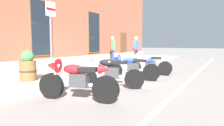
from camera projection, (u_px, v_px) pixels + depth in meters
ground_plane at (94, 80)px, 7.61m from camera, size 140.00×140.00×0.00m
sidewalk at (66, 75)px, 8.33m from camera, size 30.12×2.87×0.16m
lane_stripe at (180, 89)px, 6.00m from camera, size 30.12×0.12×0.01m
motorcycle_red_sport at (74, 78)px, 4.78m from camera, size 0.75×2.06×1.02m
motorcycle_black_naked at (110, 73)px, 6.17m from camera, size 0.92×2.01×0.99m
motorcycle_blue_sport at (130, 66)px, 7.65m from camera, size 0.65×2.12×0.99m
motorcycle_white_sport at (148, 63)px, 8.86m from camera, size 0.73×1.97×1.00m
pedestrian_striped_shirt at (113, 48)px, 12.78m from camera, size 0.54×0.50×1.72m
pedestrian_blue_top at (136, 48)px, 12.77m from camera, size 0.66×0.25×1.70m
parking_sign at (51, 30)px, 6.29m from camera, size 0.36×0.07×2.56m
barrel_planter at (28, 67)px, 6.57m from camera, size 0.57×0.57×1.00m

